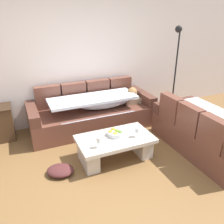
# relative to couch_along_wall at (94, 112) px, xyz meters

# --- Properties ---
(ground_plane) EXTENTS (14.00, 14.00, 0.00)m
(ground_plane) POSITION_rel_couch_along_wall_xyz_m (-0.22, -1.63, -0.33)
(ground_plane) COLOR brown
(back_wall) EXTENTS (9.00, 0.10, 2.70)m
(back_wall) POSITION_rel_couch_along_wall_xyz_m (-0.22, 0.52, 1.02)
(back_wall) COLOR silver
(back_wall) RESTS_ON ground_plane
(couch_along_wall) EXTENTS (2.46, 0.92, 0.88)m
(couch_along_wall) POSITION_rel_couch_along_wall_xyz_m (0.00, 0.00, 0.00)
(couch_along_wall) COLOR brown
(couch_along_wall) RESTS_ON ground_plane
(couch_near_window) EXTENTS (0.92, 1.83, 0.88)m
(couch_near_window) POSITION_rel_couch_along_wall_xyz_m (1.42, -1.57, 0.01)
(couch_near_window) COLOR brown
(couch_near_window) RESTS_ON ground_plane
(coffee_table) EXTENTS (1.20, 0.68, 0.38)m
(coffee_table) POSITION_rel_couch_along_wall_xyz_m (-0.06, -1.19, -0.09)
(coffee_table) COLOR beige
(coffee_table) RESTS_ON ground_plane
(fruit_bowl) EXTENTS (0.28, 0.28, 0.10)m
(fruit_bowl) POSITION_rel_couch_along_wall_xyz_m (-0.03, -1.12, 0.09)
(fruit_bowl) COLOR silver
(fruit_bowl) RESTS_ON coffee_table
(wine_glass_near_left) EXTENTS (0.07, 0.07, 0.17)m
(wine_glass_near_left) POSITION_rel_couch_along_wall_xyz_m (-0.40, -1.35, 0.17)
(wine_glass_near_left) COLOR silver
(wine_glass_near_left) RESTS_ON coffee_table
(wine_glass_near_right) EXTENTS (0.07, 0.07, 0.17)m
(wine_glass_near_right) POSITION_rel_couch_along_wall_xyz_m (0.26, -1.30, 0.17)
(wine_glass_near_right) COLOR silver
(wine_glass_near_right) RESTS_ON coffee_table
(open_magazine) EXTENTS (0.29, 0.23, 0.01)m
(open_magazine) POSITION_rel_couch_along_wall_xyz_m (0.28, -1.16, 0.06)
(open_magazine) COLOR white
(open_magazine) RESTS_ON coffee_table
(floor_lamp) EXTENTS (0.33, 0.31, 1.95)m
(floor_lamp) POSITION_rel_couch_along_wall_xyz_m (1.85, -0.09, 0.79)
(floor_lamp) COLOR black
(floor_lamp) RESTS_ON ground_plane
(crumpled_garment) EXTENTS (0.50, 0.46, 0.12)m
(crumpled_garment) POSITION_rel_couch_along_wall_xyz_m (-0.98, -1.24, -0.27)
(crumpled_garment) COLOR #4C2323
(crumpled_garment) RESTS_ON ground_plane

